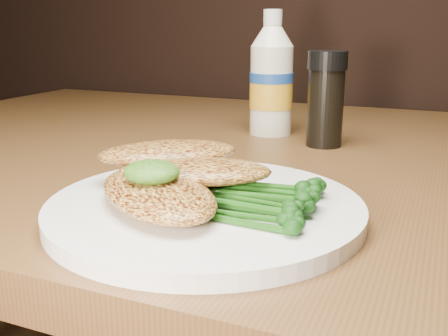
% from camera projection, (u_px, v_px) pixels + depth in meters
% --- Properties ---
extents(plate, '(0.27, 0.27, 0.01)m').
position_uv_depth(plate, '(205.00, 208.00, 0.45)').
color(plate, white).
rests_on(plate, dining_table).
extents(chicken_front, '(0.17, 0.16, 0.02)m').
position_uv_depth(chicken_front, '(158.00, 193.00, 0.43)').
color(chicken_front, '#C68E3F').
rests_on(chicken_front, plate).
extents(chicken_mid, '(0.15, 0.11, 0.02)m').
position_uv_depth(chicken_mid, '(195.00, 171.00, 0.47)').
color(chicken_mid, '#C68E3F').
rests_on(chicken_mid, plate).
extents(chicken_back, '(0.14, 0.13, 0.02)m').
position_uv_depth(chicken_back, '(168.00, 153.00, 0.50)').
color(chicken_back, '#C68E3F').
rests_on(chicken_back, plate).
extents(pesto_front, '(0.06, 0.05, 0.02)m').
position_uv_depth(pesto_front, '(152.00, 172.00, 0.42)').
color(pesto_front, '#07330A').
rests_on(pesto_front, chicken_front).
extents(broccolini_bundle, '(0.14, 0.12, 0.02)m').
position_uv_depth(broccolini_bundle, '(254.00, 195.00, 0.43)').
color(broccolini_bundle, '#194A10').
rests_on(broccolini_bundle, plate).
extents(mayo_bottle, '(0.06, 0.06, 0.18)m').
position_uv_depth(mayo_bottle, '(272.00, 73.00, 0.76)').
color(mayo_bottle, '#F2ECCD').
rests_on(mayo_bottle, dining_table).
extents(pepper_grinder, '(0.07, 0.07, 0.12)m').
position_uv_depth(pepper_grinder, '(326.00, 99.00, 0.69)').
color(pepper_grinder, black).
rests_on(pepper_grinder, dining_table).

